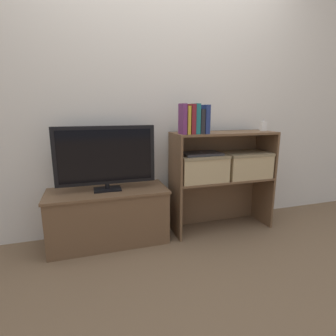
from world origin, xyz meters
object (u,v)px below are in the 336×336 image
object	(u,v)px
tv_stand	(109,216)
book_mustard	(187,120)
storage_basket_right	(245,163)
book_plum	(183,119)
book_maroon	(191,119)
baby_monitor	(263,126)
storage_basket_left	(201,166)
laptop	(201,154)
tv	(106,157)
book_charcoal	(200,121)
book_teal	(196,119)
book_navy	(205,119)

from	to	relation	value
tv_stand	book_mustard	bearing A→B (deg)	-8.65
storage_basket_right	book_plum	bearing A→B (deg)	-174.83
book_maroon	baby_monitor	bearing A→B (deg)	5.52
storage_basket_left	laptop	distance (m)	0.12
book_plum	baby_monitor	xyz separation A→B (m)	(0.84, 0.07, -0.08)
tv	book_maroon	size ratio (longest dim) A/B	3.30
tv	book_plum	distance (m)	0.69
book_maroon	book_charcoal	world-z (taller)	book_maroon
book_charcoal	laptop	bearing A→B (deg)	54.05
baby_monitor	laptop	distance (m)	0.68
book_teal	book_maroon	bearing A→B (deg)	180.00
book_maroon	book_mustard	bearing A→B (deg)	180.00
book_charcoal	baby_monitor	bearing A→B (deg)	6.20
book_plum	storage_basket_left	world-z (taller)	book_plum
book_plum	book_maroon	world-z (taller)	book_plum
tv_stand	book_teal	distance (m)	1.10
book_plum	book_maroon	size ratio (longest dim) A/B	1.01
book_maroon	storage_basket_right	xyz separation A→B (m)	(0.58, 0.06, -0.42)
book_plum	laptop	xyz separation A→B (m)	(0.20, 0.06, -0.30)
storage_basket_left	book_charcoal	bearing A→B (deg)	-125.95
tv_stand	book_plum	world-z (taller)	book_plum
book_maroon	storage_basket_left	bearing A→B (deg)	24.95
book_plum	storage_basket_left	size ratio (longest dim) A/B	0.57
laptop	book_mustard	bearing A→B (deg)	-160.31
tv	storage_basket_right	world-z (taller)	tv
laptop	storage_basket_right	bearing A→B (deg)	0.00
book_mustard	book_charcoal	bearing A→B (deg)	-0.00
book_charcoal	book_navy	distance (m)	0.05
book_plum	book_charcoal	size ratio (longest dim) A/B	1.22
storage_basket_right	laptop	bearing A→B (deg)	-180.00
book_charcoal	laptop	distance (m)	0.29
book_plum	book_teal	xyz separation A→B (m)	(0.11, 0.00, 0.00)
book_maroon	storage_basket_right	bearing A→B (deg)	5.82
book_mustard	book_charcoal	xyz separation A→B (m)	(0.12, -0.00, -0.01)
book_charcoal	book_navy	xyz separation A→B (m)	(0.04, 0.00, 0.02)
book_maroon	baby_monitor	xyz separation A→B (m)	(0.77, 0.07, -0.08)
tv	book_charcoal	xyz separation A→B (m)	(0.78, -0.10, 0.27)
book_plum	book_maroon	distance (m)	0.07
storage_basket_left	baby_monitor	bearing A→B (deg)	1.35
tv_stand	book_maroon	xyz separation A→B (m)	(0.69, -0.10, 0.81)
book_teal	storage_basket_right	world-z (taller)	book_teal
baby_monitor	book_mustard	bearing A→B (deg)	-174.74
book_mustard	book_maroon	xyz separation A→B (m)	(0.04, -0.00, 0.01)
book_mustard	book_teal	size ratio (longest dim) A/B	0.92
tv_stand	laptop	bearing A→B (deg)	-2.83
tv	storage_basket_left	bearing A→B (deg)	-2.72
book_mustard	laptop	size ratio (longest dim) A/B	0.66
laptop	book_navy	bearing A→B (deg)	-90.76
book_maroon	book_teal	distance (m)	0.04
book_mustard	baby_monitor	size ratio (longest dim) A/B	1.95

